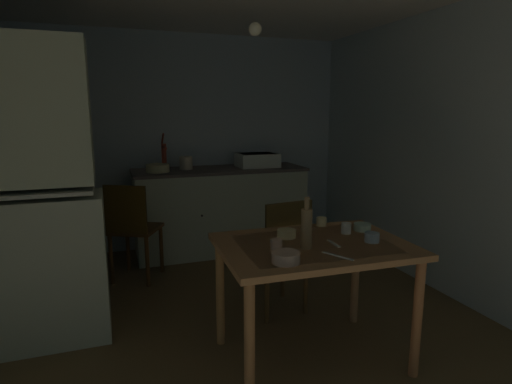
{
  "coord_description": "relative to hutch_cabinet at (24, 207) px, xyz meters",
  "views": [
    {
      "loc": [
        -0.8,
        -2.69,
        1.53
      ],
      "look_at": [
        0.19,
        0.14,
        0.95
      ],
      "focal_mm": 29.39,
      "sensor_mm": 36.0,
      "label": 1
    }
  ],
  "objects": [
    {
      "name": "soup_bowl_small",
      "position": [
        1.37,
        -1.06,
        -0.14
      ],
      "size": [
        0.15,
        0.15,
        0.06
      ],
      "primitive_type": "cylinder",
      "color": "tan",
      "rests_on": "dining_table"
    },
    {
      "name": "wall_back",
      "position": [
        1.33,
        1.8,
        0.25
      ],
      "size": [
        3.75,
        0.1,
        2.37
      ],
      "primitive_type": "cube",
      "color": "silver",
      "rests_on": "ground"
    },
    {
      "name": "table_knife",
      "position": [
        1.67,
        -1.06,
        -0.17
      ],
      "size": [
        0.1,
        0.18,
        0.0
      ],
      "primitive_type": "cube",
      "rotation": [
        0.0,
        0.0,
        2.05
      ],
      "color": "silver",
      "rests_on": "dining_table"
    },
    {
      "name": "hand_pump",
      "position": [
        1.08,
        1.47,
        0.16
      ],
      "size": [
        0.05,
        0.27,
        0.39
      ],
      "color": "maroon",
      "rests_on": "counter_cabinet"
    },
    {
      "name": "mixing_bowl_counter",
      "position": [
        1.0,
        1.38,
        0.03
      ],
      "size": [
        0.24,
        0.24,
        0.08
      ],
      "primitive_type": "cylinder",
      "color": "beige",
      "rests_on": "counter_cabinet"
    },
    {
      "name": "mug_tall",
      "position": [
        2.0,
        -0.91,
        -0.14
      ],
      "size": [
        0.09,
        0.09,
        0.06
      ],
      "primitive_type": "cylinder",
      "color": "#9EB2C6",
      "rests_on": "dining_table"
    },
    {
      "name": "stoneware_crock",
      "position": [
        1.3,
        1.48,
        0.06
      ],
      "size": [
        0.14,
        0.14,
        0.14
      ],
      "primitive_type": "cylinder",
      "color": "beige",
      "rests_on": "counter_cabinet"
    },
    {
      "name": "teacup_mint",
      "position": [
        1.89,
        -0.48,
        -0.14
      ],
      "size": [
        0.07,
        0.07,
        0.06
      ],
      "primitive_type": "cylinder",
      "color": "beige",
      "rests_on": "dining_table"
    },
    {
      "name": "chair_far_side",
      "position": [
        1.71,
        -0.17,
        -0.44
      ],
      "size": [
        0.45,
        0.45,
        0.9
      ],
      "color": "#4F3519",
      "rests_on": "ground"
    },
    {
      "name": "mug_dark",
      "position": [
        1.95,
        -0.7,
        -0.14
      ],
      "size": [
        0.06,
        0.06,
        0.07
      ],
      "primitive_type": "cylinder",
      "color": "white",
      "rests_on": "dining_table"
    },
    {
      "name": "teacup_cream",
      "position": [
        1.41,
        -0.83,
        -0.14
      ],
      "size": [
        0.07,
        0.07,
        0.06
      ],
      "primitive_type": "cylinder",
      "color": "tan",
      "rests_on": "dining_table"
    },
    {
      "name": "sink_basin",
      "position": [
        2.09,
        1.43,
        0.07
      ],
      "size": [
        0.44,
        0.34,
        0.15
      ],
      "color": "white",
      "rests_on": "counter_cabinet"
    },
    {
      "name": "glass_bottle",
      "position": [
        1.57,
        -0.87,
        -0.05
      ],
      "size": [
        0.06,
        0.06,
        0.3
      ],
      "color": "olive",
      "rests_on": "dining_table"
    },
    {
      "name": "chair_by_counter",
      "position": [
        0.69,
        0.84,
        -0.43
      ],
      "size": [
        0.54,
        0.54,
        0.91
      ],
      "color": "#4E2D12",
      "rests_on": "ground"
    },
    {
      "name": "teaspoon_near_bowl",
      "position": [
        1.76,
        -0.87,
        -0.17
      ],
      "size": [
        0.03,
        0.14,
        0.0
      ],
      "primitive_type": "cube",
      "rotation": [
        0.0,
        0.0,
        4.66
      ],
      "color": "beige",
      "rests_on": "dining_table"
    },
    {
      "name": "pendant_bulb",
      "position": [
        1.42,
        -0.43,
        1.09
      ],
      "size": [
        0.08,
        0.08,
        0.08
      ],
      "primitive_type": "sphere",
      "color": "#F9EFCC"
    },
    {
      "name": "wall_right",
      "position": [
        3.21,
        -0.27,
        0.25
      ],
      "size": [
        0.1,
        4.14,
        2.37
      ],
      "primitive_type": "cube",
      "color": "silver",
      "rests_on": "ground"
    },
    {
      "name": "counter_cabinet",
      "position": [
        1.66,
        1.43,
        -0.47
      ],
      "size": [
        1.86,
        0.64,
        0.92
      ],
      "color": "#B1B8A2",
      "rests_on": "ground"
    },
    {
      "name": "sauce_dish",
      "position": [
        2.09,
        -0.67,
        -0.15
      ],
      "size": [
        0.11,
        0.11,
        0.05
      ],
      "primitive_type": "cylinder",
      "color": "#ADD1C1",
      "rests_on": "dining_table"
    },
    {
      "name": "hutch_cabinet",
      "position": [
        0.0,
        0.0,
        0.0
      ],
      "size": [
        0.94,
        0.45,
        1.99
      ],
      "color": "#B1B8A2",
      "rests_on": "ground"
    },
    {
      "name": "ground_plane",
      "position": [
        1.33,
        -0.27,
        -0.93
      ],
      "size": [
        5.04,
        5.04,
        0.0
      ],
      "primitive_type": "plane",
      "color": "brown"
    },
    {
      "name": "dining_table",
      "position": [
        1.66,
        -0.81,
        -0.27
      ],
      "size": [
        1.15,
        0.85,
        0.76
      ],
      "color": "#9B6940",
      "rests_on": "ground"
    },
    {
      "name": "serving_bowl_wide",
      "position": [
        1.55,
        -0.65,
        -0.15
      ],
      "size": [
        0.12,
        0.12,
        0.05
      ],
      "primitive_type": "cylinder",
      "color": "beige",
      "rests_on": "dining_table"
    }
  ]
}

